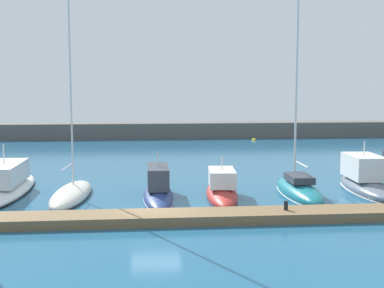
# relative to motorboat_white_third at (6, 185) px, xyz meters

# --- Properties ---
(ground_plane) EXTENTS (120.00, 120.00, 0.00)m
(ground_plane) POSITION_rel_motorboat_white_third_xyz_m (8.84, -5.85, -0.50)
(ground_plane) COLOR #1E567A
(dock_pier) EXTENTS (39.61, 1.95, 0.46)m
(dock_pier) POSITION_rel_motorboat_white_third_xyz_m (8.84, -7.38, -0.27)
(dock_pier) COLOR brown
(dock_pier) RESTS_ON ground_plane
(breakwater_seawall) EXTENTS (108.00, 3.37, 1.88)m
(breakwater_seawall) POSITION_rel_motorboat_white_third_xyz_m (8.84, 32.38, 0.44)
(breakwater_seawall) COLOR #5B5651
(breakwater_seawall) RESTS_ON ground_plane
(motorboat_white_third) EXTENTS (2.62, 10.36, 3.23)m
(motorboat_white_third) POSITION_rel_motorboat_white_third_xyz_m (0.00, 0.00, 0.00)
(motorboat_white_third) COLOR white
(motorboat_white_third) RESTS_ON ground_plane
(sailboat_ivory_fourth) EXTENTS (2.42, 7.27, 14.02)m
(sailboat_ivory_fourth) POSITION_rel_motorboat_white_third_xyz_m (4.11, -1.65, -0.26)
(sailboat_ivory_fourth) COLOR silver
(sailboat_ivory_fourth) RESTS_ON ground_plane
(motorboat_navy_fifth) EXTENTS (1.74, 7.12, 2.96)m
(motorboat_navy_fifth) POSITION_rel_motorboat_white_third_xyz_m (9.07, -1.94, -0.06)
(motorboat_navy_fifth) COLOR navy
(motorboat_navy_fifth) RESTS_ON ground_plane
(motorboat_red_sixth) EXTENTS (2.32, 7.02, 2.79)m
(motorboat_red_sixth) POSITION_rel_motorboat_white_third_xyz_m (12.75, -2.08, -0.10)
(motorboat_red_sixth) COLOR #B72D28
(motorboat_red_sixth) RESTS_ON ground_plane
(sailboat_teal_seventh) EXTENTS (2.04, 7.13, 13.25)m
(sailboat_teal_seventh) POSITION_rel_motorboat_white_third_xyz_m (17.35, -2.07, -0.18)
(sailboat_teal_seventh) COLOR #19707F
(sailboat_teal_seventh) RESTS_ON ground_plane
(motorboat_slate_eighth) EXTENTS (2.54, 7.29, 3.28)m
(motorboat_slate_eighth) POSITION_rel_motorboat_white_third_xyz_m (21.77, -1.22, 0.18)
(motorboat_slate_eighth) COLOR slate
(motorboat_slate_eighth) RESTS_ON ground_plane
(mooring_buoy_yellow) EXTENTS (0.54, 0.54, 0.54)m
(mooring_buoy_yellow) POSITION_rel_motorboat_white_third_xyz_m (21.22, 28.22, -0.50)
(mooring_buoy_yellow) COLOR yellow
(mooring_buoy_yellow) RESTS_ON ground_plane
(dock_bollard) EXTENTS (0.20, 0.20, 0.44)m
(dock_bollard) POSITION_rel_motorboat_white_third_xyz_m (15.07, -7.38, 0.18)
(dock_bollard) COLOR black
(dock_bollard) RESTS_ON dock_pier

